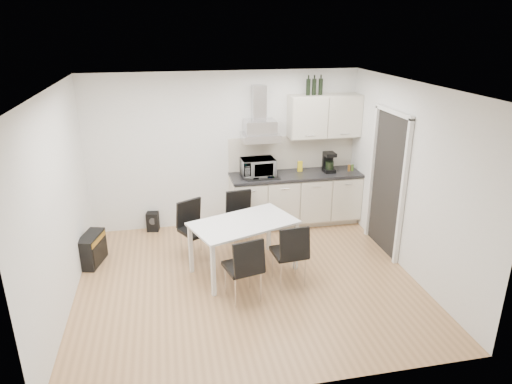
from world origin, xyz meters
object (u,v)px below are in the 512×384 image
chair_far_right (242,221)px  guitar_amp (92,249)px  chair_far_left (197,231)px  dining_table (243,228)px  kitchenette (297,178)px  chair_near_right (289,253)px  chair_near_left (243,268)px  floor_speaker (153,222)px

chair_far_right → guitar_amp: 2.23m
chair_far_left → dining_table: bearing=111.8°
dining_table → chair_far_right: (0.11, 0.72, -0.23)m
kitchenette → chair_far_right: 1.36m
dining_table → chair_near_right: chair_near_right is taller
chair_near_left → floor_speaker: bearing=103.2°
kitchenette → chair_near_right: (-0.65, -1.88, -0.39)m
chair_far_left → chair_near_right: (1.14, -0.93, 0.00)m
kitchenette → chair_far_right: size_ratio=2.86×
chair_near_left → chair_near_right: (0.66, 0.25, 0.00)m
dining_table → chair_near_right: (0.53, -0.43, -0.23)m
kitchenette → chair_near_left: size_ratio=2.86×
chair_far_left → chair_far_right: bearing=168.7°
dining_table → chair_far_right: bearing=61.6°
chair_near_right → floor_speaker: chair_near_right is taller
chair_far_right → guitar_amp: bearing=-4.5°
kitchenette → guitar_amp: (-3.30, -0.81, -0.60)m
dining_table → guitar_amp: (-2.12, 0.64, -0.44)m
chair_far_left → chair_near_right: size_ratio=1.00×
chair_far_right → floor_speaker: chair_far_right is taller
chair_near_right → chair_far_left: bearing=136.1°
chair_far_right → kitchenette: bearing=-152.3°
dining_table → guitar_amp: 2.25m
guitar_amp → kitchenette: bearing=29.1°
kitchenette → dining_table: bearing=-129.1°
kitchenette → chair_far_left: bearing=-151.8°
kitchenette → chair_near_left: kitchenette is taller
chair_near_left → guitar_amp: chair_near_left is taller
chair_far_right → chair_near_left: size_ratio=1.00×
chair_far_right → chair_near_left: same height
chair_near_left → floor_speaker: size_ratio=2.73×
chair_far_left → chair_far_right: size_ratio=1.00×
chair_far_right → chair_near_right: size_ratio=1.00×
kitchenette → guitar_amp: size_ratio=4.31×
kitchenette → guitar_amp: bearing=-166.2°
chair_far_right → chair_near_left: (-0.24, -1.40, 0.00)m
dining_table → chair_far_left: size_ratio=1.80×
chair_far_right → floor_speaker: size_ratio=2.73×
chair_far_left → guitar_amp: 1.53m
chair_far_left → floor_speaker: size_ratio=2.73×
kitchenette → floor_speaker: 2.55m
chair_near_left → chair_near_right: 0.71m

